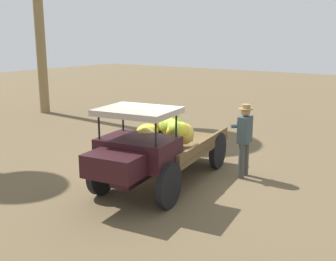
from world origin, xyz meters
The scene contains 4 objects.
ground_plane centered at (0.00, 0.00, 0.00)m, with size 60.00×60.00×0.00m, color brown.
truck centered at (0.79, -0.08, 0.94)m, with size 4.61×2.30×1.90m.
farmer centered at (-0.84, 1.30, 1.01)m, with size 0.53×0.47×1.77m.
wooden_crate centered at (-1.65, -1.41, 0.23)m, with size 0.48×0.40×0.46m, color olive.
Camera 1 is at (7.76, 5.19, 3.30)m, focal length 43.24 mm.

